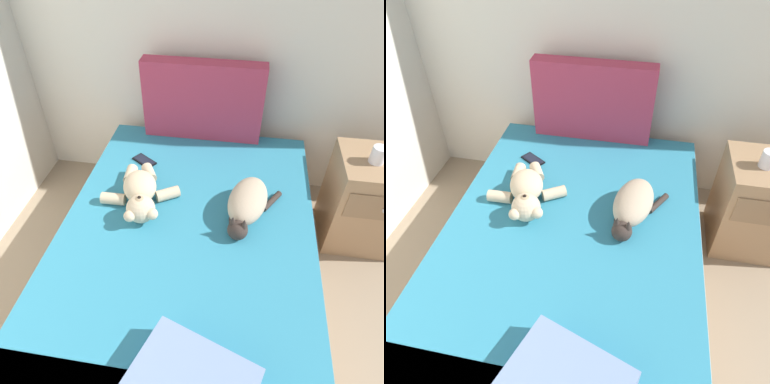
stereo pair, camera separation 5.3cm
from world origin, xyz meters
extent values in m
cube|color=silver|center=(1.70, 4.61, 1.25)|extent=(3.53, 0.06, 2.50)
cube|color=#9E7A56|center=(1.25, 3.56, 0.13)|extent=(1.31, 1.93, 0.27)
cube|color=white|center=(1.25, 3.56, 0.35)|extent=(1.27, 1.87, 0.17)
cube|color=teal|center=(1.25, 3.62, 0.45)|extent=(1.26, 1.74, 0.02)
cube|color=#A5334C|center=(1.21, 4.44, 0.71)|extent=(0.75, 0.11, 0.50)
ellipsoid|color=tan|center=(1.53, 3.77, 0.53)|extent=(0.25, 0.37, 0.15)
sphere|color=#332823|center=(1.50, 3.58, 0.51)|extent=(0.10, 0.10, 0.10)
cone|color=#332823|center=(1.52, 3.58, 0.56)|extent=(0.04, 0.04, 0.04)
cone|color=#332823|center=(1.47, 3.59, 0.56)|extent=(0.04, 0.04, 0.04)
cylinder|color=#332823|center=(1.66, 3.85, 0.47)|extent=(0.11, 0.15, 0.03)
ellipsoid|color=#332823|center=(1.48, 3.69, 0.48)|extent=(0.07, 0.11, 0.04)
ellipsoid|color=beige|center=(0.96, 3.79, 0.53)|extent=(0.23, 0.26, 0.15)
sphere|color=beige|center=(1.01, 3.63, 0.53)|extent=(0.15, 0.15, 0.15)
sphere|color=tan|center=(1.01, 3.63, 0.58)|extent=(0.06, 0.06, 0.06)
sphere|color=black|center=(1.01, 3.63, 0.60)|extent=(0.02, 0.02, 0.02)
sphere|color=beige|center=(1.08, 3.60, 0.54)|extent=(0.06, 0.06, 0.06)
sphere|color=beige|center=(0.97, 3.56, 0.54)|extent=(0.06, 0.06, 0.06)
cylinder|color=beige|center=(1.11, 3.80, 0.49)|extent=(0.14, 0.12, 0.06)
cylinder|color=beige|center=(0.97, 3.96, 0.49)|extent=(0.11, 0.13, 0.06)
cylinder|color=beige|center=(0.83, 3.72, 0.49)|extent=(0.13, 0.07, 0.06)
cylinder|color=beige|center=(0.87, 3.93, 0.49)|extent=(0.07, 0.12, 0.06)
cube|color=black|center=(0.90, 4.10, 0.46)|extent=(0.16, 0.14, 0.01)
cube|color=black|center=(0.90, 4.10, 0.47)|extent=(0.14, 0.12, 0.00)
cube|color=#9E7A56|center=(2.26, 4.13, 0.30)|extent=(0.46, 0.40, 0.60)
cube|color=#866849|center=(2.26, 3.92, 0.43)|extent=(0.39, 0.01, 0.17)
sphere|color=#B2B2B7|center=(2.26, 3.91, 0.43)|extent=(0.02, 0.02, 0.02)
cylinder|color=silver|center=(2.20, 4.11, 0.65)|extent=(0.08, 0.08, 0.09)
camera|label=1|loc=(1.46, 2.43, 1.79)|focal=33.40mm
camera|label=2|loc=(1.51, 2.44, 1.79)|focal=33.40mm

